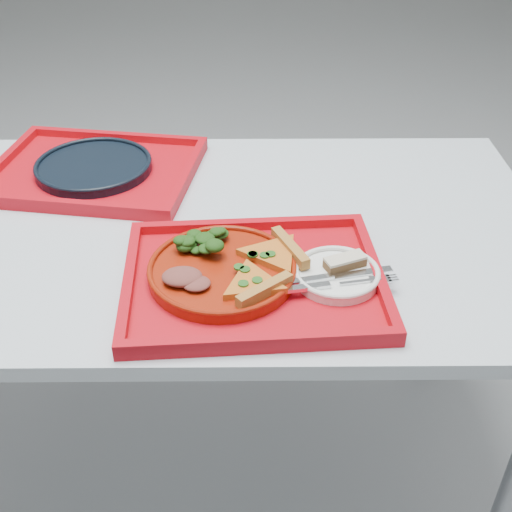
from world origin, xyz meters
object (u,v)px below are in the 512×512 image
(dinner_plate, at_px, (222,272))
(tray_far, at_px, (95,173))
(navy_plate, at_px, (94,167))
(tray_main, at_px, (254,282))
(dessert_bar, at_px, (345,262))

(dinner_plate, bearing_deg, tray_far, 127.37)
(dinner_plate, relative_size, navy_plate, 1.00)
(tray_main, bearing_deg, tray_far, 127.76)
(tray_main, distance_m, tray_far, 0.54)
(navy_plate, bearing_deg, tray_main, -48.67)
(dinner_plate, bearing_deg, navy_plate, 127.37)
(tray_far, relative_size, dinner_plate, 1.73)
(dessert_bar, bearing_deg, dinner_plate, 159.67)
(tray_far, xyz_separation_m, dinner_plate, (0.30, -0.40, 0.02))
(dinner_plate, distance_m, dessert_bar, 0.22)
(tray_far, bearing_deg, dessert_bar, -27.87)
(tray_far, relative_size, dessert_bar, 5.72)
(tray_main, bearing_deg, dessert_bar, 2.86)
(tray_main, xyz_separation_m, navy_plate, (-0.36, 0.41, 0.01))
(tray_far, relative_size, navy_plate, 1.73)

